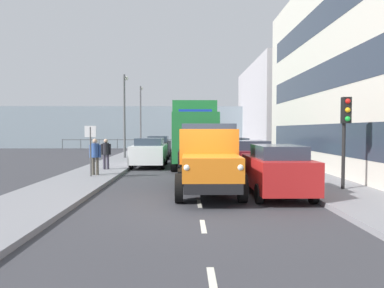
{
  "coord_description": "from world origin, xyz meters",
  "views": [
    {
      "loc": [
        0.38,
        9.86,
        2.23
      ],
      "look_at": [
        0.07,
        -10.43,
        1.38
      ],
      "focal_mm": 32.15,
      "sensor_mm": 36.0,
      "label": 1
    }
  ],
  "objects_px": {
    "lorry_cargo_green": "(194,132)",
    "lamp_post_far": "(141,112)",
    "lamp_post_promenade": "(125,108)",
    "traffic_light_near": "(345,123)",
    "truck_vintage_orange": "(208,160)",
    "car_white_oppositeside_0": "(150,152)",
    "car_black_oppositeside_1": "(158,147)",
    "car_navy_kerbside_3": "(224,146)",
    "car_maroon_kerbside_1": "(249,158)",
    "car_teal_kerbside_2": "(235,151)",
    "pedestrian_strolling": "(95,154)",
    "street_sign": "(90,142)",
    "pedestrian_couple_b": "(106,152)",
    "car_red_kerbside_near": "(276,170)"
  },
  "relations": [
    {
      "from": "pedestrian_couple_b",
      "to": "pedestrian_strolling",
      "type": "bearing_deg",
      "value": 90.77
    },
    {
      "from": "lamp_post_promenade",
      "to": "traffic_light_near",
      "type": "bearing_deg",
      "value": 126.09
    },
    {
      "from": "car_navy_kerbside_3",
      "to": "pedestrian_couple_b",
      "type": "bearing_deg",
      "value": 52.62
    },
    {
      "from": "pedestrian_strolling",
      "to": "street_sign",
      "type": "relative_size",
      "value": 0.74
    },
    {
      "from": "car_red_kerbside_near",
      "to": "lamp_post_promenade",
      "type": "xyz_separation_m",
      "value": [
        7.62,
        -14.31,
        2.94
      ]
    },
    {
      "from": "truck_vintage_orange",
      "to": "car_navy_kerbside_3",
      "type": "relative_size",
      "value": 1.29
    },
    {
      "from": "car_black_oppositeside_1",
      "to": "lamp_post_far",
      "type": "height_order",
      "value": "lamp_post_far"
    },
    {
      "from": "truck_vintage_orange",
      "to": "pedestrian_strolling",
      "type": "distance_m",
      "value": 6.4
    },
    {
      "from": "car_white_oppositeside_0",
      "to": "lamp_post_far",
      "type": "relative_size",
      "value": 0.67
    },
    {
      "from": "car_white_oppositeside_0",
      "to": "car_maroon_kerbside_1",
      "type": "bearing_deg",
      "value": 140.53
    },
    {
      "from": "truck_vintage_orange",
      "to": "lorry_cargo_green",
      "type": "xyz_separation_m",
      "value": [
        0.28,
        -9.31,
        0.9
      ]
    },
    {
      "from": "traffic_light_near",
      "to": "lamp_post_promenade",
      "type": "distance_m",
      "value": 17.22
    },
    {
      "from": "lorry_cargo_green",
      "to": "pedestrian_strolling",
      "type": "height_order",
      "value": "lorry_cargo_green"
    },
    {
      "from": "lorry_cargo_green",
      "to": "car_black_oppositeside_1",
      "type": "distance_m",
      "value": 6.56
    },
    {
      "from": "pedestrian_couple_b",
      "to": "street_sign",
      "type": "relative_size",
      "value": 0.71
    },
    {
      "from": "pedestrian_couple_b",
      "to": "lamp_post_far",
      "type": "relative_size",
      "value": 0.25
    },
    {
      "from": "car_white_oppositeside_0",
      "to": "truck_vintage_orange",
      "type": "bearing_deg",
      "value": 108.39
    },
    {
      "from": "pedestrian_strolling",
      "to": "car_red_kerbside_near",
      "type": "bearing_deg",
      "value": 148.61
    },
    {
      "from": "truck_vintage_orange",
      "to": "pedestrian_strolling",
      "type": "bearing_deg",
      "value": -39.5
    },
    {
      "from": "car_white_oppositeside_0",
      "to": "pedestrian_strolling",
      "type": "xyz_separation_m",
      "value": [
        1.97,
        4.86,
        0.23
      ]
    },
    {
      "from": "car_red_kerbside_near",
      "to": "traffic_light_near",
      "type": "distance_m",
      "value": 2.99
    },
    {
      "from": "lorry_cargo_green",
      "to": "lamp_post_promenade",
      "type": "bearing_deg",
      "value": -42.69
    },
    {
      "from": "car_navy_kerbside_3",
      "to": "lamp_post_promenade",
      "type": "bearing_deg",
      "value": 13.27
    },
    {
      "from": "street_sign",
      "to": "car_white_oppositeside_0",
      "type": "bearing_deg",
      "value": -110.91
    },
    {
      "from": "pedestrian_strolling",
      "to": "pedestrian_couple_b",
      "type": "height_order",
      "value": "pedestrian_strolling"
    },
    {
      "from": "lorry_cargo_green",
      "to": "car_navy_kerbside_3",
      "type": "distance_m",
      "value": 7.05
    },
    {
      "from": "truck_vintage_orange",
      "to": "car_white_oppositeside_0",
      "type": "xyz_separation_m",
      "value": [
        2.97,
        -8.93,
        -0.28
      ]
    },
    {
      "from": "car_white_oppositeside_0",
      "to": "pedestrian_couple_b",
      "type": "xyz_separation_m",
      "value": [
        2.0,
        2.62,
        0.19
      ]
    },
    {
      "from": "car_white_oppositeside_0",
      "to": "pedestrian_couple_b",
      "type": "bearing_deg",
      "value": 52.62
    },
    {
      "from": "car_black_oppositeside_1",
      "to": "pedestrian_couple_b",
      "type": "distance_m",
      "value": 9.09
    },
    {
      "from": "car_white_oppositeside_0",
      "to": "street_sign",
      "type": "bearing_deg",
      "value": 69.09
    },
    {
      "from": "car_red_kerbside_near",
      "to": "car_white_oppositeside_0",
      "type": "height_order",
      "value": "same"
    },
    {
      "from": "car_red_kerbside_near",
      "to": "car_navy_kerbside_3",
      "type": "height_order",
      "value": "same"
    },
    {
      "from": "pedestrian_strolling",
      "to": "lamp_post_promenade",
      "type": "height_order",
      "value": "lamp_post_promenade"
    },
    {
      "from": "pedestrian_couple_b",
      "to": "car_maroon_kerbside_1",
      "type": "bearing_deg",
      "value": 166.85
    },
    {
      "from": "car_white_oppositeside_0",
      "to": "traffic_light_near",
      "type": "xyz_separation_m",
      "value": [
        -7.73,
        8.82,
        1.58
      ]
    },
    {
      "from": "lorry_cargo_green",
      "to": "truck_vintage_orange",
      "type": "bearing_deg",
      "value": 91.74
    },
    {
      "from": "truck_vintage_orange",
      "to": "car_teal_kerbside_2",
      "type": "distance_m",
      "value": 9.89
    },
    {
      "from": "car_maroon_kerbside_1",
      "to": "car_black_oppositeside_1",
      "type": "distance_m",
      "value": 11.78
    },
    {
      "from": "truck_vintage_orange",
      "to": "car_black_oppositeside_1",
      "type": "xyz_separation_m",
      "value": [
        2.97,
        -15.18,
        -0.28
      ]
    },
    {
      "from": "lorry_cargo_green",
      "to": "pedestrian_strolling",
      "type": "xyz_separation_m",
      "value": [
        4.66,
        5.24,
        -0.95
      ]
    },
    {
      "from": "car_teal_kerbside_2",
      "to": "car_black_oppositeside_1",
      "type": "bearing_deg",
      "value": -46.74
    },
    {
      "from": "lamp_post_promenade",
      "to": "lamp_post_far",
      "type": "distance_m",
      "value": 9.34
    },
    {
      "from": "lamp_post_far",
      "to": "truck_vintage_orange",
      "type": "bearing_deg",
      "value": 103.06
    },
    {
      "from": "car_maroon_kerbside_1",
      "to": "car_black_oppositeside_1",
      "type": "bearing_deg",
      "value": -63.63
    },
    {
      "from": "car_maroon_kerbside_1",
      "to": "traffic_light_near",
      "type": "bearing_deg",
      "value": 118.97
    },
    {
      "from": "car_teal_kerbside_2",
      "to": "car_white_oppositeside_0",
      "type": "distance_m",
      "value": 5.28
    },
    {
      "from": "car_teal_kerbside_2",
      "to": "pedestrian_strolling",
      "type": "height_order",
      "value": "pedestrian_strolling"
    },
    {
      "from": "car_maroon_kerbside_1",
      "to": "car_white_oppositeside_0",
      "type": "bearing_deg",
      "value": -39.47
    },
    {
      "from": "lorry_cargo_green",
      "to": "lamp_post_far",
      "type": "distance_m",
      "value": 15.05
    }
  ]
}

